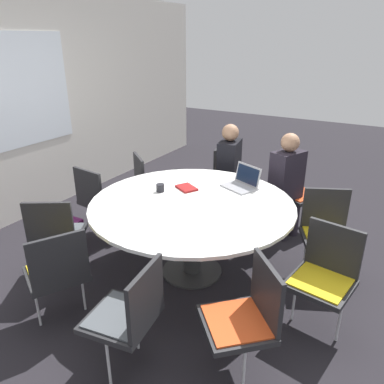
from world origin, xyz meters
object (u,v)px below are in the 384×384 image
(chair_2, at_px, (150,183))
(laptop, at_px, (243,182))
(chair_4, at_px, (56,232))
(handbag, at_px, (67,236))
(chair_8, at_px, (325,272))
(spiral_notebook, at_px, (186,188))
(chair_1, at_px, (228,173))
(chair_3, at_px, (99,197))
(chair_6, at_px, (129,311))
(chair_7, at_px, (246,313))
(chair_9, at_px, (327,229))
(person_1, at_px, (230,165))
(coffee_cup, at_px, (160,188))
(chair_5, at_px, (57,269))
(person_0, at_px, (288,178))
(chair_0, at_px, (294,188))

(chair_2, xyz_separation_m, laptop, (-0.15, -1.26, 0.30))
(chair_4, xyz_separation_m, handbag, (0.44, 0.39, -0.36))
(chair_8, relative_size, spiral_notebook, 3.30)
(laptop, bearing_deg, chair_1, 145.31)
(chair_3, xyz_separation_m, chair_6, (-1.31, -1.47, 0.00))
(chair_7, bearing_deg, chair_6, 75.54)
(chair_9, relative_size, handbag, 2.35)
(chair_3, bearing_deg, spiral_notebook, 16.37)
(chair_7, distance_m, chair_8, 0.79)
(chair_9, xyz_separation_m, person_1, (0.71, 1.30, 0.20))
(chair_4, bearing_deg, laptop, 13.61)
(chair_3, xyz_separation_m, person_1, (1.20, -1.04, 0.20))
(chair_2, xyz_separation_m, spiral_notebook, (-0.47, -0.80, 0.25))
(chair_4, xyz_separation_m, chair_9, (1.29, -2.12, 0.00))
(chair_1, distance_m, chair_9, 1.70)
(chair_1, distance_m, chair_7, 2.66)
(chair_8, relative_size, coffee_cup, 10.75)
(chair_1, xyz_separation_m, chair_3, (-1.42, 0.91, 0.00))
(chair_5, distance_m, coffee_cup, 1.23)
(chair_3, height_order, chair_9, same)
(chair_1, xyz_separation_m, chair_8, (-1.65, -1.56, 0.00))
(chair_4, bearing_deg, chair_1, 40.90)
(person_0, xyz_separation_m, laptop, (-0.61, 0.28, 0.10))
(chair_2, xyz_separation_m, chair_6, (-1.95, -1.24, 0.00))
(chair_7, height_order, laptop, laptop)
(person_1, height_order, spiral_notebook, person_1)
(handbag, bearing_deg, chair_3, -25.34)
(chair_5, distance_m, spiral_notebook, 1.44)
(chair_3, bearing_deg, chair_4, -67.45)
(chair_5, distance_m, chair_9, 2.36)
(chair_3, distance_m, coffee_cup, 0.89)
(chair_4, distance_m, chair_9, 2.48)
(chair_5, xyz_separation_m, chair_9, (1.70, -1.63, 0.00))
(chair_5, bearing_deg, chair_3, 58.84)
(chair_8, height_order, person_0, person_0)
(chair_3, bearing_deg, chair_7, -16.77)
(chair_1, distance_m, coffee_cup, 1.47)
(chair_1, distance_m, person_0, 0.94)
(chair_0, distance_m, chair_4, 2.66)
(chair_6, distance_m, chair_7, 0.75)
(chair_2, bearing_deg, chair_3, -70.97)
(coffee_cup, bearing_deg, person_0, -39.74)
(chair_9, bearing_deg, chair_2, -28.66)
(chair_1, bearing_deg, laptop, 22.07)
(chair_3, height_order, person_1, person_1)
(chair_2, xyz_separation_m, chair_3, (-0.64, 0.23, 0.00))
(chair_5, xyz_separation_m, laptop, (1.69, -0.79, 0.30))
(chair_2, height_order, chair_4, same)
(coffee_cup, bearing_deg, handbag, 108.45)
(chair_0, height_order, chair_7, same)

